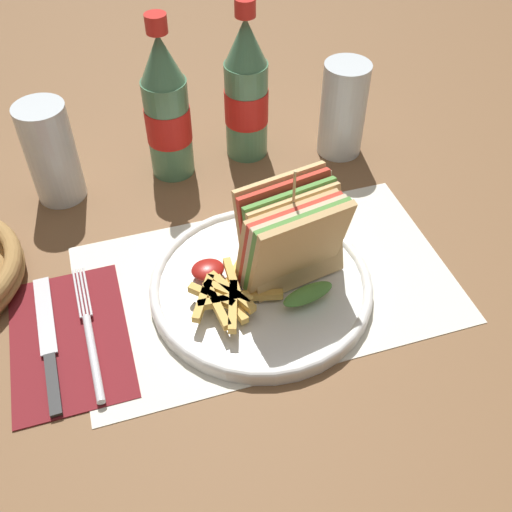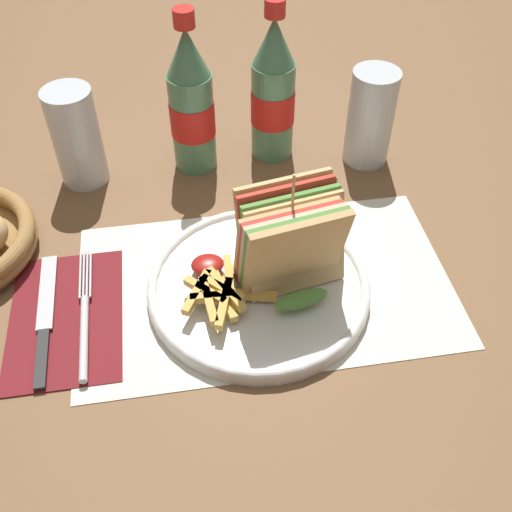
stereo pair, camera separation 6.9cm
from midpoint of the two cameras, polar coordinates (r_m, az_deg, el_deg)
The scene contains 13 objects.
ground_plane at distance 0.72m, azimuth -3.29°, elevation -2.71°, with size 4.00×4.00×0.00m, color brown.
placemat at distance 0.71m, azimuth -1.83°, elevation -2.75°, with size 0.44×0.26×0.00m.
plate_main at distance 0.70m, azimuth -2.34°, elevation -2.97°, with size 0.26×0.26×0.02m.
club_sandwich at distance 0.66m, azimuth 0.46°, elevation 1.42°, with size 0.13×0.11×0.15m.
fries_pile at distance 0.67m, azimuth -5.74°, elevation -3.82°, with size 0.11×0.11×0.02m.
ketchup_blob at distance 0.70m, azimuth -7.44°, elevation -1.43°, with size 0.04×0.03×0.01m.
napkin at distance 0.70m, azimuth -20.09°, elevation -7.50°, with size 0.13×0.19×0.00m.
fork at distance 0.68m, azimuth -18.30°, elevation -8.01°, with size 0.02×0.19×0.01m.
knife at distance 0.70m, azimuth -21.92°, elevation -7.80°, with size 0.02×0.19×0.00m.
coke_bottle_near at distance 0.84m, azimuth -10.92°, elevation 13.35°, with size 0.06×0.06×0.23m.
coke_bottle_far at distance 0.86m, azimuth -3.31°, elevation 15.17°, with size 0.06×0.06×0.23m.
glass_near at distance 0.89m, azimuth 5.99°, elevation 13.10°, with size 0.07×0.07×0.14m.
glass_far at distance 0.85m, azimuth -21.04°, elevation 8.55°, with size 0.07×0.07×0.14m.
Camera 1 is at (-0.14, -0.46, 0.54)m, focal length 42.00 mm.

